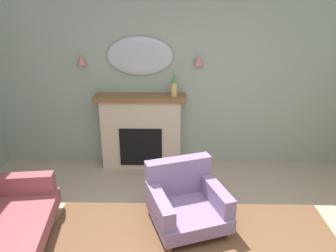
# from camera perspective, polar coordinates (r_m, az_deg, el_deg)

# --- Properties ---
(wall_back) EXTENTS (6.87, 0.10, 2.95)m
(wall_back) POSITION_cam_1_polar(r_m,az_deg,el_deg) (4.91, 3.52, 9.62)
(wall_back) COLOR #93A393
(wall_back) RESTS_ON ground
(fireplace) EXTENTS (1.36, 0.36, 1.16)m
(fireplace) POSITION_cam_1_polar(r_m,az_deg,el_deg) (4.98, -4.74, -1.11)
(fireplace) COLOR beige
(fireplace) RESTS_ON ground
(mantel_vase_left) EXTENTS (0.10, 0.10, 0.36)m
(mantel_vase_left) POSITION_cam_1_polar(r_m,az_deg,el_deg) (4.69, 1.09, 7.55)
(mantel_vase_left) COLOR tan
(mantel_vase_left) RESTS_ON fireplace
(wall_mirror) EXTENTS (0.96, 0.06, 0.56)m
(wall_mirror) POSITION_cam_1_polar(r_m,az_deg,el_deg) (4.81, -4.99, 12.21)
(wall_mirror) COLOR #B2BCC6
(wall_sconce_left) EXTENTS (0.14, 0.14, 0.14)m
(wall_sconce_left) POSITION_cam_1_polar(r_m,az_deg,el_deg) (4.93, -15.10, 11.21)
(wall_sconce_left) COLOR #D17066
(wall_sconce_right) EXTENTS (0.14, 0.14, 0.14)m
(wall_sconce_right) POSITION_cam_1_polar(r_m,az_deg,el_deg) (4.76, 5.42, 11.49)
(wall_sconce_right) COLOR #D17066
(armchair_in_corner) EXTENTS (1.03, 1.04, 0.71)m
(armchair_in_corner) POSITION_cam_1_polar(r_m,az_deg,el_deg) (3.84, 3.06, -12.78)
(armchair_in_corner) COLOR gray
(armchair_in_corner) RESTS_ON ground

